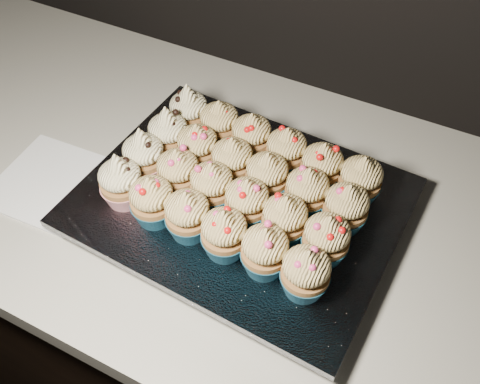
# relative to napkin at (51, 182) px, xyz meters

# --- Properties ---
(cabinet) EXTENTS (2.40, 0.60, 0.86)m
(cabinet) POSITION_rel_napkin_xyz_m (0.52, 0.12, -0.47)
(cabinet) COLOR black
(cabinet) RESTS_ON ground
(worktop) EXTENTS (2.44, 0.64, 0.04)m
(worktop) POSITION_rel_napkin_xyz_m (0.52, 0.12, -0.02)
(worktop) COLOR beige
(worktop) RESTS_ON cabinet
(napkin) EXTENTS (0.17, 0.17, 0.00)m
(napkin) POSITION_rel_napkin_xyz_m (0.00, 0.00, 0.00)
(napkin) COLOR white
(napkin) RESTS_ON worktop
(baking_tray) EXTENTS (0.43, 0.34, 0.02)m
(baking_tray) POSITION_rel_napkin_xyz_m (0.30, 0.08, 0.01)
(baking_tray) COLOR black
(baking_tray) RESTS_ON worktop
(foil_lining) EXTENTS (0.47, 0.38, 0.01)m
(foil_lining) POSITION_rel_napkin_xyz_m (0.30, 0.08, 0.03)
(foil_lining) COLOR silver
(foil_lining) RESTS_ON baking_tray
(cupcake_0) EXTENTS (0.06, 0.06, 0.10)m
(cupcake_0) POSITION_rel_napkin_xyz_m (0.15, 0.00, 0.07)
(cupcake_0) COLOR #AF182B
(cupcake_0) RESTS_ON foil_lining
(cupcake_1) EXTENTS (0.06, 0.06, 0.08)m
(cupcake_1) POSITION_rel_napkin_xyz_m (0.20, -0.00, 0.07)
(cupcake_1) COLOR #17526D
(cupcake_1) RESTS_ON foil_lining
(cupcake_2) EXTENTS (0.06, 0.06, 0.08)m
(cupcake_2) POSITION_rel_napkin_xyz_m (0.26, -0.00, 0.07)
(cupcake_2) COLOR #17526D
(cupcake_2) RESTS_ON foil_lining
(cupcake_3) EXTENTS (0.06, 0.06, 0.08)m
(cupcake_3) POSITION_rel_napkin_xyz_m (0.32, -0.01, 0.07)
(cupcake_3) COLOR #17526D
(cupcake_3) RESTS_ON foil_lining
(cupcake_4) EXTENTS (0.06, 0.06, 0.08)m
(cupcake_4) POSITION_rel_napkin_xyz_m (0.38, -0.01, 0.07)
(cupcake_4) COLOR #17526D
(cupcake_4) RESTS_ON foil_lining
(cupcake_5) EXTENTS (0.06, 0.06, 0.08)m
(cupcake_5) POSITION_rel_napkin_xyz_m (0.44, -0.02, 0.07)
(cupcake_5) COLOR #17526D
(cupcake_5) RESTS_ON foil_lining
(cupcake_6) EXTENTS (0.06, 0.06, 0.10)m
(cupcake_6) POSITION_rel_napkin_xyz_m (0.15, 0.06, 0.07)
(cupcake_6) COLOR #AF182B
(cupcake_6) RESTS_ON foil_lining
(cupcake_7) EXTENTS (0.06, 0.06, 0.08)m
(cupcake_7) POSITION_rel_napkin_xyz_m (0.21, 0.06, 0.07)
(cupcake_7) COLOR #17526D
(cupcake_7) RESTS_ON foil_lining
(cupcake_8) EXTENTS (0.06, 0.06, 0.08)m
(cupcake_8) POSITION_rel_napkin_xyz_m (0.26, 0.06, 0.07)
(cupcake_8) COLOR #17526D
(cupcake_8) RESTS_ON foil_lining
(cupcake_9) EXTENTS (0.06, 0.06, 0.08)m
(cupcake_9) POSITION_rel_napkin_xyz_m (0.32, 0.05, 0.07)
(cupcake_9) COLOR #17526D
(cupcake_9) RESTS_ON foil_lining
(cupcake_10) EXTENTS (0.06, 0.06, 0.08)m
(cupcake_10) POSITION_rel_napkin_xyz_m (0.38, 0.05, 0.07)
(cupcake_10) COLOR #17526D
(cupcake_10) RESTS_ON foil_lining
(cupcake_11) EXTENTS (0.06, 0.06, 0.08)m
(cupcake_11) POSITION_rel_napkin_xyz_m (0.44, 0.04, 0.07)
(cupcake_11) COLOR #17526D
(cupcake_11) RESTS_ON foil_lining
(cupcake_12) EXTENTS (0.06, 0.06, 0.10)m
(cupcake_12) POSITION_rel_napkin_xyz_m (0.16, 0.12, 0.07)
(cupcake_12) COLOR #AF182B
(cupcake_12) RESTS_ON foil_lining
(cupcake_13) EXTENTS (0.06, 0.06, 0.08)m
(cupcake_13) POSITION_rel_napkin_xyz_m (0.21, 0.11, 0.07)
(cupcake_13) COLOR #17526D
(cupcake_13) RESTS_ON foil_lining
(cupcake_14) EXTENTS (0.06, 0.06, 0.08)m
(cupcake_14) POSITION_rel_napkin_xyz_m (0.27, 0.11, 0.07)
(cupcake_14) COLOR #17526D
(cupcake_14) RESTS_ON foil_lining
(cupcake_15) EXTENTS (0.06, 0.06, 0.08)m
(cupcake_15) POSITION_rel_napkin_xyz_m (0.32, 0.11, 0.07)
(cupcake_15) COLOR #17526D
(cupcake_15) RESTS_ON foil_lining
(cupcake_16) EXTENTS (0.06, 0.06, 0.08)m
(cupcake_16) POSITION_rel_napkin_xyz_m (0.39, 0.11, 0.07)
(cupcake_16) COLOR #17526D
(cupcake_16) RESTS_ON foil_lining
(cupcake_17) EXTENTS (0.06, 0.06, 0.08)m
(cupcake_17) POSITION_rel_napkin_xyz_m (0.44, 0.10, 0.07)
(cupcake_17) COLOR #17526D
(cupcake_17) RESTS_ON foil_lining
(cupcake_18) EXTENTS (0.06, 0.06, 0.10)m
(cupcake_18) POSITION_rel_napkin_xyz_m (0.16, 0.18, 0.07)
(cupcake_18) COLOR #AF182B
(cupcake_18) RESTS_ON foil_lining
(cupcake_19) EXTENTS (0.06, 0.06, 0.08)m
(cupcake_19) POSITION_rel_napkin_xyz_m (0.21, 0.17, 0.07)
(cupcake_19) COLOR #17526D
(cupcake_19) RESTS_ON foil_lining
(cupcake_20) EXTENTS (0.06, 0.06, 0.08)m
(cupcake_20) POSITION_rel_napkin_xyz_m (0.27, 0.17, 0.07)
(cupcake_20) COLOR #17526D
(cupcake_20) RESTS_ON foil_lining
(cupcake_21) EXTENTS (0.06, 0.06, 0.08)m
(cupcake_21) POSITION_rel_napkin_xyz_m (0.33, 0.17, 0.07)
(cupcake_21) COLOR #17526D
(cupcake_21) RESTS_ON foil_lining
(cupcake_22) EXTENTS (0.06, 0.06, 0.08)m
(cupcake_22) POSITION_rel_napkin_xyz_m (0.39, 0.16, 0.07)
(cupcake_22) COLOR #17526D
(cupcake_22) RESTS_ON foil_lining
(cupcake_23) EXTENTS (0.06, 0.06, 0.08)m
(cupcake_23) POSITION_rel_napkin_xyz_m (0.45, 0.16, 0.07)
(cupcake_23) COLOR #17526D
(cupcake_23) RESTS_ON foil_lining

